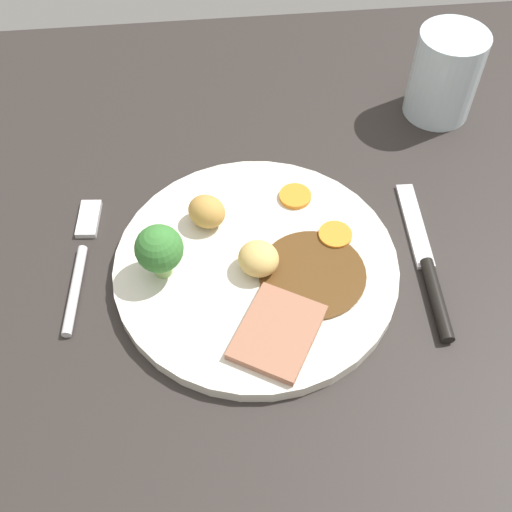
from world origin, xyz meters
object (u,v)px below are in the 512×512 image
object	(u,v)px
carrot_coin_front	(295,196)
meat_slice_main	(278,332)
dinner_plate	(256,267)
knife	(428,270)
carrot_coin_back	(335,235)
roast_potato_right	(258,255)
broccoli_floret	(159,250)
water_glass	(445,75)
roast_potato_left	(207,212)
fork	(81,257)

from	to	relation	value
carrot_coin_front	meat_slice_main	bearing A→B (deg)	-103.44
dinner_plate	knife	size ratio (longest dim) A/B	1.42
meat_slice_main	carrot_coin_back	world-z (taller)	meat_slice_main
roast_potato_right	carrot_coin_front	size ratio (longest dim) A/B	1.18
dinner_plate	broccoli_floret	xyz separation A→B (cm)	(-8.48, -0.14, 3.97)
broccoli_floret	water_glass	world-z (taller)	water_glass
carrot_coin_back	broccoli_floret	world-z (taller)	broccoli_floret
roast_potato_left	carrot_coin_front	bearing A→B (deg)	14.12
fork	knife	distance (cm)	32.61
roast_potato_right	broccoli_floret	bearing A→B (deg)	179.07
dinner_plate	broccoli_floret	size ratio (longest dim) A/B	4.71
roast_potato_left	roast_potato_right	distance (cm)	7.06
fork	water_glass	size ratio (longest dim) A/B	1.54
broccoli_floret	roast_potato_right	bearing A→B (deg)	-0.93
roast_potato_left	water_glass	world-z (taller)	water_glass
carrot_coin_back	roast_potato_right	bearing A→B (deg)	-161.85
carrot_coin_front	broccoli_floret	xyz separation A→B (cm)	(-13.16, -7.68, 3.04)
water_glass	fork	bearing A→B (deg)	-155.91
meat_slice_main	carrot_coin_front	bearing A→B (deg)	76.56
dinner_plate	fork	distance (cm)	16.60
roast_potato_left	roast_potato_right	world-z (taller)	roast_potato_left
meat_slice_main	water_glass	xyz separation A→B (cm)	(21.73, 28.20, 3.17)
carrot_coin_back	dinner_plate	bearing A→B (deg)	-164.09
roast_potato_right	broccoli_floret	world-z (taller)	broccoli_floret
meat_slice_main	knife	xyz separation A→B (cm)	(14.89, 5.89, -1.35)
broccoli_floret	water_glass	distance (cm)	37.44
knife	fork	bearing A→B (deg)	83.68
carrot_coin_front	carrot_coin_back	bearing A→B (deg)	-60.08
fork	meat_slice_main	bearing A→B (deg)	-116.44
meat_slice_main	carrot_coin_front	size ratio (longest dim) A/B	2.49
broccoli_floret	carrot_coin_back	bearing A→B (deg)	8.23
dinner_plate	roast_potato_left	bearing A→B (deg)	127.91
roast_potato_left	knife	size ratio (longest dim) A/B	0.20
knife	roast_potato_right	bearing A→B (deg)	86.62
roast_potato_right	knife	bearing A→B (deg)	-5.59
roast_potato_left	broccoli_floret	size ratio (longest dim) A/B	0.66
roast_potato_left	water_glass	size ratio (longest dim) A/B	0.37
dinner_plate	roast_potato_right	xyz separation A→B (cm)	(0.16, -0.28, 2.16)
carrot_coin_front	carrot_coin_back	size ratio (longest dim) A/B	1.00
carrot_coin_front	dinner_plate	bearing A→B (deg)	-121.83
roast_potato_left	carrot_coin_front	xyz separation A→B (cm)	(8.83, 2.22, -1.29)
roast_potato_left	carrot_coin_front	size ratio (longest dim) A/B	1.16
dinner_plate	knife	distance (cm)	16.03
roast_potato_right	knife	world-z (taller)	roast_potato_right
fork	knife	bearing A→B (deg)	-93.26
roast_potato_left	water_glass	bearing A→B (deg)	29.40
meat_slice_main	carrot_coin_back	distance (cm)	11.98
meat_slice_main	knife	world-z (taller)	meat_slice_main
dinner_plate	meat_slice_main	bearing A→B (deg)	-82.35
meat_slice_main	fork	world-z (taller)	meat_slice_main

